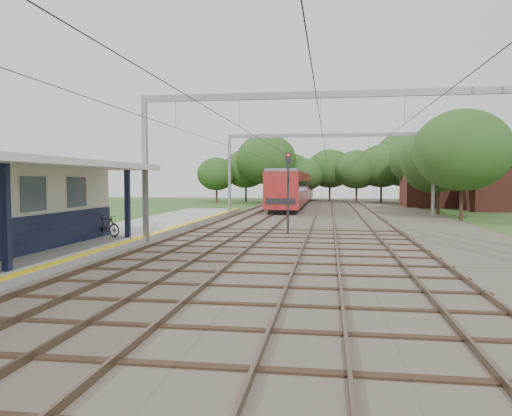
{
  "coord_description": "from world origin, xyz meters",
  "views": [
    {
      "loc": [
        3.6,
        -7.5,
        3.04
      ],
      "look_at": [
        -0.23,
        18.47,
        1.6
      ],
      "focal_mm": 35.0,
      "sensor_mm": 36.0,
      "label": 1
    }
  ],
  "objects": [
    {
      "name": "ground",
      "position": [
        0.0,
        0.0,
        0.0
      ],
      "size": [
        160.0,
        160.0,
        0.0
      ],
      "primitive_type": "plane",
      "color": "#2D4C1E",
      "rests_on": "ground"
    },
    {
      "name": "ballast_bed",
      "position": [
        4.0,
        30.0,
        0.05
      ],
      "size": [
        18.0,
        90.0,
        0.1
      ],
      "primitive_type": "cube",
      "color": "#473D33",
      "rests_on": "ground"
    },
    {
      "name": "platform",
      "position": [
        -7.5,
        14.0,
        0.17
      ],
      "size": [
        5.0,
        52.0,
        0.35
      ],
      "primitive_type": "cube",
      "color": "gray",
      "rests_on": "ground"
    },
    {
      "name": "yellow_stripe",
      "position": [
        -5.25,
        14.0,
        0.35
      ],
      "size": [
        0.45,
        52.0,
        0.01
      ],
      "primitive_type": "cube",
      "color": "yellow",
      "rests_on": "platform"
    },
    {
      "name": "rail_tracks",
      "position": [
        1.5,
        30.0,
        0.18
      ],
      "size": [
        11.8,
        88.0,
        0.15
      ],
      "color": "brown",
      "rests_on": "ballast_bed"
    },
    {
      "name": "catenary_system",
      "position": [
        3.39,
        25.28,
        5.51
      ],
      "size": [
        17.22,
        88.0,
        7.0
      ],
      "color": "gray",
      "rests_on": "ground"
    },
    {
      "name": "tree_band",
      "position": [
        3.84,
        57.12,
        4.92
      ],
      "size": [
        31.72,
        30.88,
        8.82
      ],
      "color": "#382619",
      "rests_on": "ground"
    },
    {
      "name": "house_near",
      "position": [
        21.0,
        46.0,
        2.99
      ],
      "size": [
        7.0,
        6.12,
        7.89
      ],
      "color": "brown",
      "rests_on": "ground"
    },
    {
      "name": "house_far",
      "position": [
        16.0,
        52.0,
        3.23
      ],
      "size": [
        8.0,
        6.12,
        8.66
      ],
      "color": "brown",
      "rests_on": "ground"
    },
    {
      "name": "bicycle",
      "position": [
        -6.99,
        15.0,
        0.88
      ],
      "size": [
        1.82,
        1.14,
        1.06
      ],
      "primitive_type": "imported",
      "rotation": [
        0.0,
        0.0,
        1.17
      ],
      "color": "black",
      "rests_on": "platform"
    },
    {
      "name": "train",
      "position": [
        -0.5,
        53.45,
        2.22
      ],
      "size": [
        3.05,
        37.92,
        3.99
      ],
      "color": "black",
      "rests_on": "ballast_bed"
    },
    {
      "name": "signal_post",
      "position": [
        1.35,
        19.82,
        2.93
      ],
      "size": [
        0.32,
        0.27,
        4.57
      ],
      "rotation": [
        0.0,
        0.0,
        0.03
      ],
      "color": "black",
      "rests_on": "ground"
    }
  ]
}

